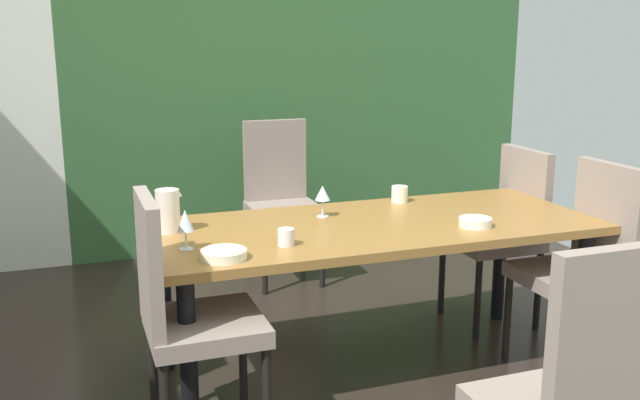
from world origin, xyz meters
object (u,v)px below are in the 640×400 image
wine_glass_west (185,222)px  pitcher_rear (168,211)px  chair_right_near (584,257)px  wine_glass_right (323,194)px  cup_center (400,194)px  chair_right_far (504,225)px  chair_left_near (183,308)px  cup_south (286,237)px  chair_head_near (581,398)px  serving_bowl_left (224,254)px  serving_bowl_east (475,222)px  dining_table (374,239)px  chair_head_far (280,193)px

wine_glass_west → pitcher_rear: (-0.03, 0.28, -0.02)m
chair_right_near → wine_glass_right: (-1.13, 0.51, 0.28)m
cup_center → chair_right_near: bearing=-45.6°
chair_right_far → chair_right_near: chair_right_near is taller
chair_right_far → wine_glass_west: size_ratio=5.91×
chair_left_near → cup_south: bearing=103.8°
chair_head_near → cup_south: size_ratio=14.73×
pitcher_rear → serving_bowl_left: bearing=-72.4°
wine_glass_west → serving_bowl_east: bearing=-4.0°
chair_right_far → pitcher_rear: chair_right_far is taller
wine_glass_west → chair_right_near: bearing=-6.2°
chair_right_far → wine_glass_right: chair_right_far is taller
dining_table → serving_bowl_left: (-0.77, -0.30, 0.10)m
cup_south → chair_right_far: bearing=20.7°
serving_bowl_east → cup_south: (-0.90, 0.00, 0.02)m
cup_south → serving_bowl_left: bearing=-162.2°
wine_glass_right → cup_center: (0.48, 0.15, -0.07)m
cup_center → cup_south: bearing=-145.0°
serving_bowl_east → cup_south: 0.90m
chair_right_far → serving_bowl_left: bearing=110.2°
dining_table → cup_center: size_ratio=24.52×
chair_head_far → serving_bowl_left: chair_head_far is taller
wine_glass_west → cup_center: bearing=21.3°
chair_right_near → chair_left_near: bearing=90.0°
serving_bowl_left → chair_left_near: bearing=-173.1°
dining_table → cup_center: 0.46m
chair_right_near → cup_south: (-1.43, 0.11, 0.21)m
chair_head_far → wine_glass_right: 1.29m
chair_right_far → chair_right_near: size_ratio=0.97×
chair_head_near → cup_center: 1.81m
cup_south → cup_center: (0.79, 0.55, 0.01)m
dining_table → cup_south: 0.55m
dining_table → wine_glass_west: (-0.89, -0.13, 0.19)m
chair_head_near → cup_center: chair_head_near is taller
cup_center → pitcher_rear: bearing=-171.5°
chair_right_far → chair_right_near: (0.00, -0.65, 0.01)m
wine_glass_right → cup_south: size_ratio=2.11×
chair_right_far → serving_bowl_east: size_ratio=6.52×
dining_table → pitcher_rear: 0.95m
chair_right_near → cup_center: bearing=44.4°
dining_table → cup_south: bearing=-156.5°
chair_right_far → dining_table: bearing=109.1°
chair_right_far → serving_bowl_left: size_ratio=5.45×
chair_head_far → serving_bowl_left: (-0.75, -1.74, 0.18)m
wine_glass_west → cup_center: wine_glass_west is taller
wine_glass_west → serving_bowl_left: bearing=-57.1°
wine_glass_west → serving_bowl_east: wine_glass_west is taller
cup_center → serving_bowl_left: bearing=-149.0°
cup_south → cup_center: cup_center is taller
chair_right_far → pitcher_rear: size_ratio=5.01×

